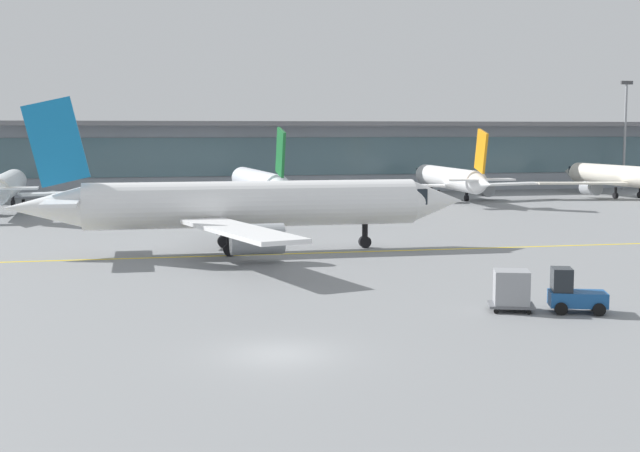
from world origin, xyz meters
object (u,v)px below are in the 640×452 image
object	(u,v)px
gate_airplane_3	(259,183)
cargo_dolly_lead	(511,289)
apron_light_mast_1	(625,131)
gate_airplane_4	(450,179)
gate_airplane_2	(6,187)
taxiing_regional_jet	(247,206)
baggage_tug	(573,294)
gate_airplane_5	(622,177)

from	to	relation	value
gate_airplane_3	cargo_dolly_lead	size ratio (longest dim) A/B	10.54
apron_light_mast_1	cargo_dolly_lead	bearing A→B (deg)	-125.09
gate_airplane_4	cargo_dolly_lead	world-z (taller)	gate_airplane_4
gate_airplane_2	gate_airplane_3	bearing A→B (deg)	-90.46
taxiing_regional_jet	gate_airplane_3	bearing A→B (deg)	80.83
gate_airplane_2	baggage_tug	xyz separation A→B (m)	(32.05, -58.33, -1.74)
gate_airplane_4	taxiing_regional_jet	size ratio (longest dim) A/B	0.81
gate_airplane_5	baggage_tug	distance (m)	74.53
gate_airplane_2	cargo_dolly_lead	size ratio (longest dim) A/B	10.52
taxiing_regional_jet	gate_airplane_4	bearing A→B (deg)	53.13
apron_light_mast_1	gate_airplane_3	bearing A→B (deg)	-163.29
gate_airplane_2	taxiing_regional_jet	size ratio (longest dim) A/B	0.82
cargo_dolly_lead	baggage_tug	bearing A→B (deg)	-0.00
gate_airplane_2	gate_airplane_5	xyz separation A→B (m)	(73.22, 3.77, 0.00)
gate_airplane_4	apron_light_mast_1	bearing A→B (deg)	-65.90
baggage_tug	apron_light_mast_1	size ratio (longest dim) A/B	0.19
gate_airplane_3	gate_airplane_5	xyz separation A→B (m)	(46.76, 3.45, 0.00)
apron_light_mast_1	gate_airplane_4	bearing A→B (deg)	-158.11
gate_airplane_2	apron_light_mast_1	distance (m)	83.45
baggage_tug	cargo_dolly_lead	bearing A→B (deg)	180.00
gate_airplane_5	cargo_dolly_lead	bearing A→B (deg)	140.34
gate_airplane_3	baggage_tug	xyz separation A→B (m)	(5.59, -58.64, -1.74)
cargo_dolly_lead	apron_light_mast_1	world-z (taller)	apron_light_mast_1
gate_airplane_3	gate_airplane_4	size ratio (longest dim) A/B	1.02
gate_airplane_3	taxiing_regional_jet	world-z (taller)	taxiing_regional_jet
taxiing_regional_jet	gate_airplane_5	bearing A→B (deg)	36.77
gate_airplane_2	cargo_dolly_lead	distance (m)	64.49
gate_airplane_4	baggage_tug	world-z (taller)	gate_airplane_4
gate_airplane_3	gate_airplane_5	size ratio (longest dim) A/B	1.00
baggage_tug	apron_light_mast_1	world-z (taller)	apron_light_mast_1
gate_airplane_4	apron_light_mast_1	distance (m)	34.14
taxiing_regional_jet	apron_light_mast_1	bearing A→B (deg)	40.92
gate_airplane_4	baggage_tug	xyz separation A→B (m)	(-18.26, -62.62, -1.69)
gate_airplane_2	gate_airplane_3	world-z (taller)	same
gate_airplane_3	baggage_tug	world-z (taller)	gate_airplane_3
gate_airplane_5	apron_light_mast_1	size ratio (longest dim) A/B	1.73
taxiing_regional_jet	cargo_dolly_lead	distance (m)	24.98
gate_airplane_5	baggage_tug	bearing A→B (deg)	142.42
gate_airplane_2	gate_airplane_4	bearing A→B (deg)	-86.26
gate_airplane_3	cargo_dolly_lead	distance (m)	57.79
gate_airplane_2	gate_airplane_4	distance (m)	50.49
taxiing_regional_jet	baggage_tug	size ratio (longest dim) A/B	11.08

